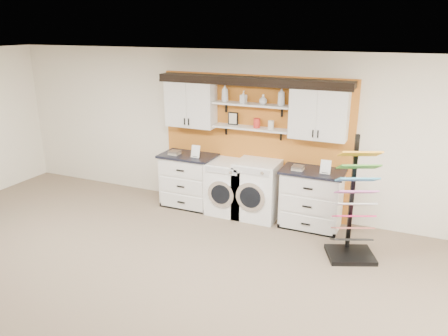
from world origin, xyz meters
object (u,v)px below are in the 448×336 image
at_px(base_cabinet_right, 311,199).
at_px(dryer, 257,190).
at_px(washer, 228,187).
at_px(sample_rack, 353,221).
at_px(base_cabinet_left, 189,180).

distance_m(base_cabinet_right, dryer, 0.94).
distance_m(washer, sample_rack, 2.36).
xyz_separation_m(dryer, sample_rack, (1.69, -0.75, 0.05)).
height_order(washer, dryer, dryer).
height_order(base_cabinet_right, dryer, dryer).
distance_m(base_cabinet_right, washer, 1.47).
xyz_separation_m(base_cabinet_left, washer, (0.79, -0.00, -0.01)).
xyz_separation_m(base_cabinet_right, washer, (-1.47, -0.00, -0.02)).
xyz_separation_m(washer, dryer, (0.54, 0.00, 0.03)).
height_order(base_cabinet_left, base_cabinet_right, base_cabinet_right).
bearing_deg(sample_rack, base_cabinet_right, 112.32).
relative_size(washer, sample_rack, 0.53).
distance_m(base_cabinet_left, dryer, 1.33).
bearing_deg(sample_rack, washer, 138.58).
height_order(base_cabinet_right, washer, base_cabinet_right).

